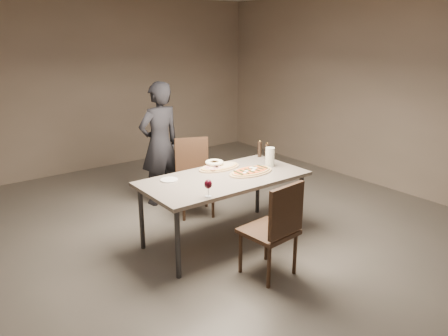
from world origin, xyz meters
TOP-DOWN VIEW (x-y plane):
  - room at (0.00, 0.00)m, footprint 7.00×7.00m
  - dining_table at (0.00, 0.00)m, footprint 1.80×0.90m
  - zucchini_pizza at (0.32, -0.07)m, footprint 0.56×0.31m
  - ham_pizza at (0.14, 0.28)m, footprint 0.53×0.29m
  - bread_basket at (0.12, 0.34)m, footprint 0.21×0.21m
  - oil_dish at (0.27, 0.02)m, footprint 0.14×0.14m
  - pepper_mill_left at (0.83, 0.23)m, footprint 0.05×0.05m
  - pepper_mill_right at (0.83, 0.36)m, footprint 0.05×0.05m
  - carafe at (0.66, -0.01)m, footprint 0.11×0.11m
  - wine_glass at (-0.47, -0.38)m, footprint 0.08×0.08m
  - side_plate at (-0.53, 0.25)m, footprint 0.18×0.18m
  - chair_near at (-0.08, -0.90)m, footprint 0.49×0.49m
  - chair_far at (0.19, 0.90)m, footprint 0.59×0.59m
  - diner at (0.01, 1.42)m, footprint 0.63×0.44m

SIDE VIEW (x-z plane):
  - chair_near at x=-0.08m, z-range 0.06..1.01m
  - chair_far at x=0.19m, z-range 0.06..1.01m
  - dining_table at x=0.00m, z-range 0.32..1.07m
  - side_plate at x=-0.53m, z-range 0.75..0.76m
  - oil_dish at x=0.27m, z-range 0.75..0.77m
  - ham_pizza at x=0.14m, z-range 0.75..0.78m
  - zucchini_pizza at x=0.32m, z-range 0.74..0.79m
  - bread_basket at x=0.12m, z-range 0.76..0.83m
  - diner at x=0.01m, z-range 0.00..1.65m
  - pepper_mill_left at x=0.83m, z-range 0.74..0.95m
  - pepper_mill_right at x=0.83m, z-range 0.74..0.96m
  - carafe at x=0.66m, z-range 0.75..0.97m
  - wine_glass at x=-0.47m, z-range 0.78..0.96m
  - room at x=0.00m, z-range -2.10..4.90m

